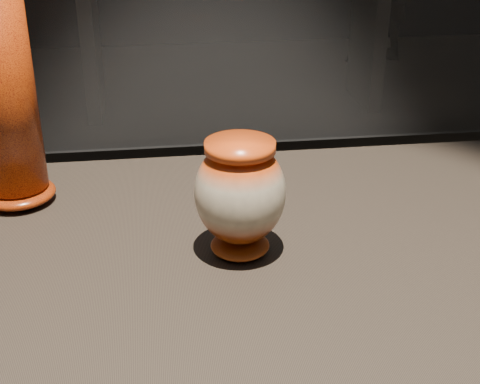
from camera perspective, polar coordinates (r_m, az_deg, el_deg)
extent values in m
cube|color=black|center=(0.89, 2.01, -8.15)|extent=(2.00, 0.80, 0.05)
ellipsoid|color=maroon|center=(0.91, 0.00, -4.54)|extent=(0.09, 0.09, 0.02)
ellipsoid|color=beige|center=(0.87, 0.00, -0.05)|extent=(0.14, 0.14, 0.14)
cylinder|color=#F65317|center=(0.85, 0.00, 3.88)|extent=(0.10, 0.10, 0.01)
ellipsoid|color=#BF430C|center=(1.10, -18.34, -0.07)|extent=(0.12, 0.12, 0.03)
cylinder|color=#BF430C|center=(1.04, -19.66, 8.44)|extent=(0.10, 0.10, 0.32)
cube|color=black|center=(4.16, -12.59, 12.24)|extent=(0.08, 0.50, 0.85)
cube|color=black|center=(4.36, 10.85, 13.02)|extent=(0.08, 0.50, 0.85)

